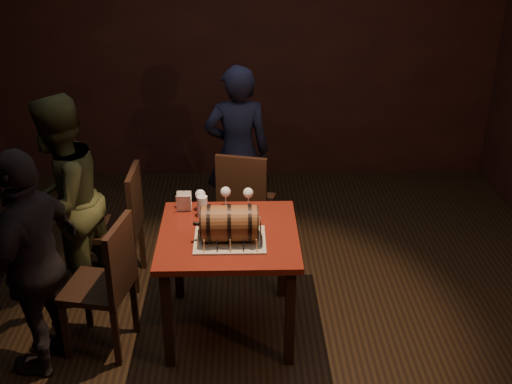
% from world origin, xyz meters
% --- Properties ---
extents(room_shell, '(5.04, 5.04, 2.80)m').
position_xyz_m(room_shell, '(0.00, 0.00, 1.40)').
color(room_shell, black).
rests_on(room_shell, ground).
extents(pub_table, '(0.90, 0.90, 0.75)m').
position_xyz_m(pub_table, '(-0.15, -0.14, 0.64)').
color(pub_table, '#51130D').
rests_on(pub_table, ground).
extents(cake_board, '(0.45, 0.35, 0.01)m').
position_xyz_m(cake_board, '(-0.14, -0.24, 0.76)').
color(cake_board, '#AAA089').
rests_on(cake_board, pub_table).
extents(barrel_cake, '(0.41, 0.24, 0.24)m').
position_xyz_m(barrel_cake, '(-0.14, -0.24, 0.88)').
color(barrel_cake, brown).
rests_on(barrel_cake, cake_board).
extents(birthday_candles, '(0.40, 0.30, 0.09)m').
position_xyz_m(birthday_candles, '(-0.14, -0.24, 0.80)').
color(birthday_candles, '#E6D389').
rests_on(birthday_candles, cake_board).
extents(wine_glass_left, '(0.07, 0.07, 0.16)m').
position_xyz_m(wine_glass_left, '(-0.34, 0.17, 0.87)').
color(wine_glass_left, silver).
rests_on(wine_glass_left, pub_table).
extents(wine_glass_mid, '(0.07, 0.07, 0.16)m').
position_xyz_m(wine_glass_mid, '(-0.17, 0.21, 0.87)').
color(wine_glass_mid, silver).
rests_on(wine_glass_mid, pub_table).
extents(wine_glass_right, '(0.07, 0.07, 0.16)m').
position_xyz_m(wine_glass_right, '(-0.02, 0.19, 0.87)').
color(wine_glass_right, silver).
rests_on(wine_glass_right, pub_table).
extents(pint_of_ale, '(0.07, 0.07, 0.15)m').
position_xyz_m(pint_of_ale, '(-0.33, 0.09, 0.82)').
color(pint_of_ale, silver).
rests_on(pint_of_ale, pub_table).
extents(menu_card, '(0.10, 0.05, 0.13)m').
position_xyz_m(menu_card, '(-0.46, 0.18, 0.81)').
color(menu_card, white).
rests_on(menu_card, pub_table).
extents(chair_back, '(0.49, 0.49, 0.93)m').
position_xyz_m(chair_back, '(-0.04, 0.80, 0.52)').
color(chair_back, black).
rests_on(chair_back, ground).
extents(chair_left_rear, '(0.41, 0.41, 0.93)m').
position_xyz_m(chair_left_rear, '(-0.95, 0.47, 0.52)').
color(chair_left_rear, black).
rests_on(chair_left_rear, ground).
extents(chair_left_front, '(0.47, 0.47, 0.93)m').
position_xyz_m(chair_left_front, '(-0.91, -0.32, 0.52)').
color(chair_left_front, black).
rests_on(chair_left_front, ground).
extents(person_back, '(0.58, 0.41, 1.50)m').
position_xyz_m(person_back, '(-0.09, 1.22, 0.75)').
color(person_back, '#191C33').
rests_on(person_back, ground).
extents(person_left_rear, '(0.82, 0.91, 1.54)m').
position_xyz_m(person_left_rear, '(-1.32, 0.29, 0.77)').
color(person_left_rear, '#373A1D').
rests_on(person_left_rear, ground).
extents(person_left_front, '(0.59, 0.93, 1.48)m').
position_xyz_m(person_left_front, '(-1.31, -0.46, 0.74)').
color(person_left_front, black).
rests_on(person_left_front, ground).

